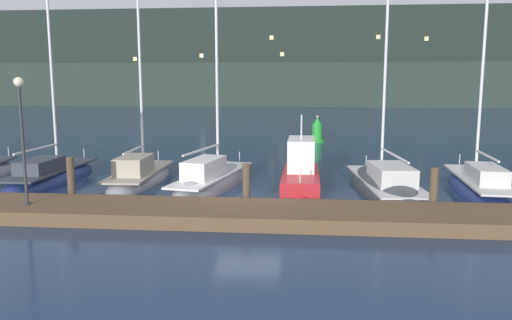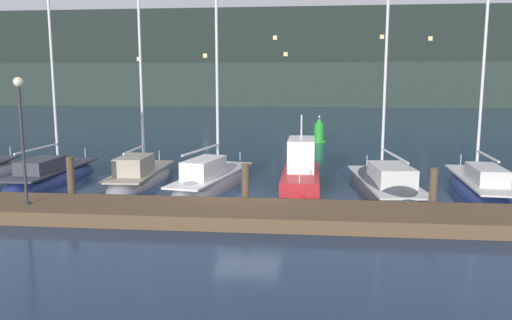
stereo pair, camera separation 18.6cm
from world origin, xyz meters
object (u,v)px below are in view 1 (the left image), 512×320
at_px(sailboat_berth_3, 140,179).
at_px(sailboat_berth_4, 212,184).
at_px(motorboat_berth_5, 301,180).
at_px(sailboat_berth_6, 385,188).
at_px(sailboat_berth_7, 479,191).
at_px(sailboat_berth_2, 51,180).
at_px(dock_lamppost, 21,121).
at_px(channel_buoy, 317,132).

distance_m(sailboat_berth_3, sailboat_berth_4, 3.72).
distance_m(motorboat_berth_5, sailboat_berth_6, 3.60).
relative_size(sailboat_berth_4, sailboat_berth_7, 1.18).
height_order(sailboat_berth_2, sailboat_berth_6, sailboat_berth_6).
relative_size(sailboat_berth_3, sailboat_berth_4, 0.80).
bearing_deg(motorboat_berth_5, sailboat_berth_7, -5.00).
bearing_deg(sailboat_berth_2, dock_lamppost, -69.18).
distance_m(sailboat_berth_3, sailboat_berth_7, 14.82).
bearing_deg(motorboat_berth_5, channel_buoy, 86.10).
distance_m(channel_buoy, dock_lamppost, 25.23).
bearing_deg(sailboat_berth_4, sailboat_berth_2, 177.03).
xyz_separation_m(sailboat_berth_2, motorboat_berth_5, (11.45, -0.01, 0.23)).
distance_m(sailboat_berth_2, sailboat_berth_3, 4.04).
relative_size(sailboat_berth_7, dock_lamppost, 2.36).
bearing_deg(sailboat_berth_2, sailboat_berth_6, -1.59).
xyz_separation_m(motorboat_berth_5, sailboat_berth_7, (7.33, -0.64, -0.20)).
relative_size(motorboat_berth_5, sailboat_berth_7, 0.59).
xyz_separation_m(sailboat_berth_3, motorboat_berth_5, (7.45, -0.58, 0.20)).
distance_m(sailboat_berth_2, motorboat_berth_5, 11.45).
height_order(sailboat_berth_3, sailboat_berth_4, sailboat_berth_4).
height_order(sailboat_berth_2, sailboat_berth_4, sailboat_berth_4).
bearing_deg(sailboat_berth_7, dock_lamppost, -162.66).
height_order(sailboat_berth_3, sailboat_berth_6, sailboat_berth_6).
xyz_separation_m(channel_buoy, dock_lamppost, (-10.39, -22.86, 2.52)).
xyz_separation_m(sailboat_berth_6, dock_lamppost, (-12.80, -5.40, 3.18)).
bearing_deg(dock_lamppost, sailboat_berth_6, 22.89).
xyz_separation_m(sailboat_berth_7, channel_buoy, (-6.17, 17.69, 0.63)).
height_order(motorboat_berth_5, channel_buoy, motorboat_berth_5).
distance_m(motorboat_berth_5, channel_buoy, 17.09).
xyz_separation_m(sailboat_berth_7, dock_lamppost, (-16.56, -5.17, 3.15)).
xyz_separation_m(sailboat_berth_3, sailboat_berth_7, (14.77, -1.23, 0.00)).
bearing_deg(channel_buoy, sailboat_berth_6, -82.16).
bearing_deg(sailboat_berth_4, sailboat_berth_7, -1.31).
height_order(sailboat_berth_2, channel_buoy, sailboat_berth_2).
xyz_separation_m(motorboat_berth_5, channel_buoy, (1.16, 17.04, 0.43)).
height_order(sailboat_berth_4, channel_buoy, sailboat_berth_4).
bearing_deg(sailboat_berth_4, motorboat_berth_5, 5.70).
height_order(sailboat_berth_3, motorboat_berth_5, sailboat_berth_3).
distance_m(sailboat_berth_3, channel_buoy, 18.58).
xyz_separation_m(sailboat_berth_2, sailboat_berth_7, (18.78, -0.65, 0.03)).
bearing_deg(motorboat_berth_5, sailboat_berth_2, 179.96).
bearing_deg(sailboat_berth_3, sailboat_berth_2, -171.83).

